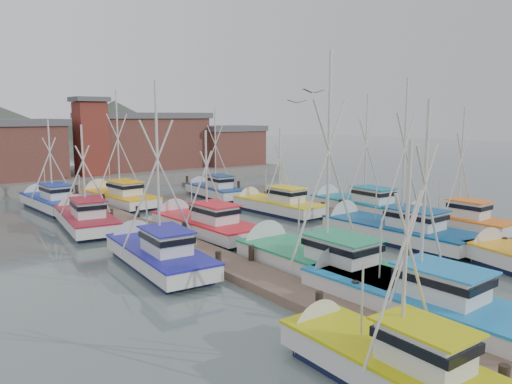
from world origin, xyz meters
TOP-DOWN VIEW (x-y plane):
  - ground at (0.00, 0.00)m, footprint 260.00×260.00m
  - dock_left at (-7.00, 4.04)m, footprint 2.30×46.00m
  - dock_right at (7.00, 4.04)m, footprint 2.30×46.00m
  - quay at (0.00, 37.00)m, footprint 44.00×16.00m
  - shed_center at (6.00, 37.00)m, footprint 14.84×9.54m
  - shed_right at (17.00, 34.00)m, footprint 8.48×6.36m
  - lookout_tower at (-2.00, 33.00)m, footprint 3.60×3.60m
  - boat_0 at (-4.68, -10.26)m, footprint 3.81×10.11m
  - boat_2 at (-9.59, -13.27)m, footprint 3.19×8.07m
  - boat_4 at (-4.13, -4.67)m, footprint 4.68×10.51m
  - boat_5 at (4.40, -2.60)m, footprint 4.41×10.45m
  - boat_6 at (-9.78, 1.31)m, footprint 4.15×9.33m
  - boat_7 at (9.85, -3.31)m, footprint 3.56×7.98m
  - boat_8 at (-4.24, 5.98)m, footprint 3.43×9.71m
  - boat_9 at (4.14, 8.65)m, footprint 3.25×8.89m
  - boat_10 at (-9.77, 12.53)m, footprint 4.02×9.58m
  - boat_11 at (9.50, 4.63)m, footprint 4.16×9.60m
  - boat_12 at (-4.49, 19.97)m, footprint 4.30×10.00m
  - boat_13 at (4.43, 18.28)m, footprint 3.63×8.43m
  - boat_14 at (-9.72, 21.24)m, footprint 3.43×9.10m
  - gull_near at (-3.54, -3.82)m, footprint 1.55×0.65m
  - gull_far at (-0.00, 1.36)m, footprint 1.54×0.61m

SIDE VIEW (x-z plane):
  - ground at x=0.00m, z-range 0.00..0.00m
  - dock_left at x=-7.00m, z-range -0.54..0.96m
  - dock_right at x=7.00m, z-range -0.54..0.96m
  - quay at x=0.00m, z-range 0.00..1.20m
  - boat_9 at x=4.14m, z-range -3.11..4.46m
  - boat_8 at x=-4.24m, z-range -3.17..4.52m
  - boat_2 at x=-9.59m, z-range -3.19..4.55m
  - boat_10 at x=-9.77m, z-range -3.31..4.66m
  - boat_14 at x=-9.72m, z-range -3.42..4.78m
  - boat_0 at x=-4.68m, z-range -3.96..5.32m
  - boat_13 at x=4.43m, z-range -3.92..5.29m
  - boat_7 at x=9.85m, z-range -3.78..5.15m
  - boat_11 at x=9.50m, z-range -4.44..5.82m
  - boat_12 at x=-4.49m, z-range -4.71..6.09m
  - boat_5 at x=4.40m, z-range -4.78..6.16m
  - boat_6 at x=-9.78m, z-range -4.43..5.81m
  - boat_4 at x=-4.13m, z-range -5.15..6.54m
  - shed_right at x=17.00m, z-range 1.24..6.44m
  - shed_center at x=6.00m, z-range 1.24..8.14m
  - lookout_tower at x=-2.00m, z-range 1.30..9.80m
  - gull_far at x=0.00m, z-range 8.46..8.70m
  - gull_near at x=-3.54m, z-range 8.79..9.03m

